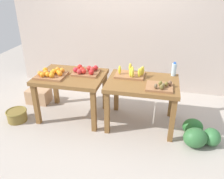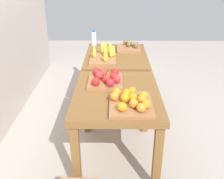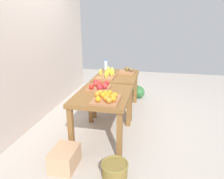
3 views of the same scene
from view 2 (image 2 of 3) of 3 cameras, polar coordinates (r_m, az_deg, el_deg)
name	(u,v)px [view 2 (image 2 of 3)]	position (r m, az deg, el deg)	size (l,w,h in m)	color
ground_plane	(116,126)	(3.33, 0.86, -7.74)	(8.00, 8.00, 0.00)	#B2A79D
display_table_left	(117,102)	(2.53, 0.99, -2.77)	(1.04, 0.80, 0.73)	brown
display_table_right	(116,62)	(3.55, 0.90, 5.79)	(1.04, 0.80, 0.73)	brown
orange_bin	(131,101)	(2.23, 4.09, -2.55)	(0.44, 0.36, 0.11)	#9B6740
apple_bin	(106,79)	(2.66, -1.32, 2.30)	(0.41, 0.34, 0.11)	#9B6740
banana_crate	(104,56)	(3.32, -1.72, 7.14)	(0.44, 0.32, 0.17)	#9B6740
kiwi_bin	(129,47)	(3.76, 3.66, 9.00)	(0.36, 0.32, 0.10)	#9B6740
water_bottle	(94,39)	(3.92, -3.91, 10.81)	(0.07, 0.07, 0.22)	silver
watermelon_pile	(132,74)	(4.53, 4.36, 3.42)	(0.55, 0.59, 0.28)	#336F3A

